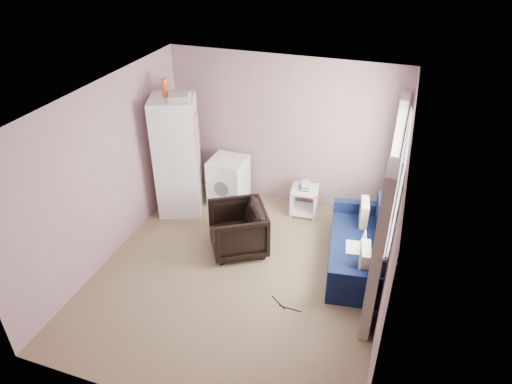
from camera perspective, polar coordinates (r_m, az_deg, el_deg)
room at (r=5.67m, az=-2.22°, el=-0.74°), size 3.84×4.24×2.54m
armchair at (r=6.61m, az=-2.31°, el=-4.42°), size 1.02×1.04×0.80m
fridge at (r=7.35m, az=-9.82°, el=4.48°), size 0.87×0.86×2.22m
washing_machine at (r=7.72m, az=-3.46°, el=1.53°), size 0.59×0.60×0.81m
side_table at (r=7.53m, az=6.07°, el=-0.84°), size 0.46×0.46×0.58m
sofa at (r=6.54m, az=13.17°, el=-7.07°), size 1.02×1.84×0.78m
window_dressing at (r=6.05m, az=16.06°, el=-1.45°), size 0.17×2.62×2.18m
floor_cables at (r=6.00m, az=3.54°, el=-13.97°), size 0.43×0.19×0.01m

